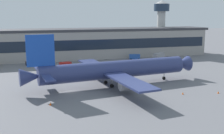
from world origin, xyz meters
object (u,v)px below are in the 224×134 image
stair_truck (159,56)px  crew_van (134,57)px  pushback_tractor (65,64)px  traffic_cone_0 (183,93)px  traffic_cone_2 (50,104)px  airliner (113,70)px  baggage_tug (30,63)px  traffic_cone_1 (218,92)px  control_tower (161,20)px

stair_truck → crew_van: size_ratio=1.15×
pushback_tractor → crew_van: (34.79, 8.35, 0.41)m
stair_truck → traffic_cone_0: (-19.01, -53.93, -1.67)m
stair_truck → pushback_tractor: bearing=-176.5°
crew_van → traffic_cone_2: 73.52m
crew_van → traffic_cone_2: size_ratio=7.73×
traffic_cone_0 → crew_van: bearing=81.6°
crew_van → traffic_cone_0: (-8.75, -59.49, -1.16)m
pushback_tractor → traffic_cone_0: bearing=-63.0°
airliner → stair_truck: bearing=48.3°
baggage_tug → traffic_cone_1: 77.58m
control_tower → pushback_tractor: 64.55m
traffic_cone_1 → pushback_tractor: bearing=124.1°
control_tower → pushback_tractor: bearing=-156.3°
airliner → traffic_cone_2: bearing=-145.3°
pushback_tractor → baggage_tug: size_ratio=1.30×
control_tower → traffic_cone_2: bearing=-131.6°
traffic_cone_1 → traffic_cone_2: 45.86m
airliner → baggage_tug: size_ratio=13.79×
stair_truck → traffic_cone_0: size_ratio=10.64×
airliner → pushback_tractor: bearing=106.0°
airliner → stair_truck: size_ratio=8.71×
crew_van → airliner: bearing=-118.7°
baggage_tug → stair_truck: bearing=-2.9°
crew_van → baggage_tug: size_ratio=1.38×
baggage_tug → traffic_cone_1: (50.34, -59.02, -0.76)m
stair_truck → traffic_cone_2: stair_truck is taller
traffic_cone_1 → stair_truck: bearing=80.8°
control_tower → traffic_cone_0: bearing=-112.1°
traffic_cone_2 → stair_truck: bearing=44.0°
pushback_tractor → traffic_cone_2: pushback_tractor is taller
stair_truck → baggage_tug: (-59.40, 3.03, -0.89)m
stair_truck → control_tower: bearing=62.0°
traffic_cone_1 → crew_van: bearing=91.1°
stair_truck → traffic_cone_1: stair_truck is taller
crew_van → traffic_cone_1: 61.57m
airliner → crew_van: (24.43, 44.56, -3.48)m
pushback_tractor → traffic_cone_2: size_ratio=7.31×
stair_truck → traffic_cone_1: size_ratio=9.98×
control_tower → crew_van: control_tower is taller
traffic_cone_0 → pushback_tractor: bearing=117.0°
baggage_tug → control_tower: bearing=15.1°
control_tower → pushback_tractor: control_tower is taller
pushback_tractor → traffic_cone_1: bearing=-55.9°
pushback_tractor → traffic_cone_2: bearing=-101.0°
control_tower → traffic_cone_1: control_tower is taller
control_tower → traffic_cone_0: control_tower is taller
crew_van → traffic_cone_0: size_ratio=9.28×
crew_van → traffic_cone_1: bearing=-88.9°
airliner → pushback_tractor: 37.86m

